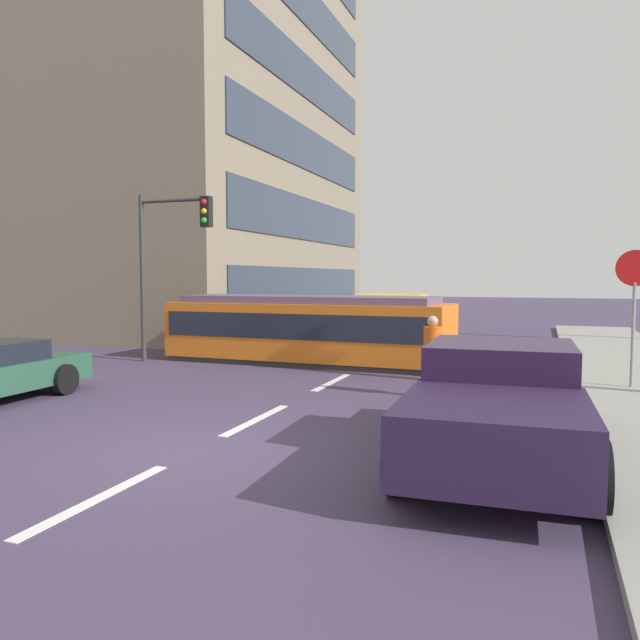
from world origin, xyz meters
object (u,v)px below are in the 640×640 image
object	(u,v)px
traffic_light_mast	(169,245)
parked_sedan_mid	(260,327)
streetcar_tram	(309,328)
pedestrian_crossing	(433,351)
stop_sign	(635,289)
pickup_truck_parked	(499,404)
city_bus	(382,316)

from	to	relation	value
traffic_light_mast	parked_sedan_mid	bearing A→B (deg)	87.30
streetcar_tram	pedestrian_crossing	world-z (taller)	streetcar_tram
pedestrian_crossing	stop_sign	distance (m)	4.49
pedestrian_crossing	pickup_truck_parked	bearing A→B (deg)	-69.51
traffic_light_mast	pedestrian_crossing	bearing A→B (deg)	-17.83
streetcar_tram	city_bus	world-z (taller)	streetcar_tram
stop_sign	pedestrian_crossing	bearing A→B (deg)	-154.04
streetcar_tram	pickup_truck_parked	world-z (taller)	streetcar_tram
pickup_truck_parked	parked_sedan_mid	xyz separation A→B (m)	(-9.23, 12.13, -0.17)
streetcar_tram	pickup_truck_parked	bearing A→B (deg)	-54.64
pickup_truck_parked	traffic_light_mast	size ratio (longest dim) A/B	1.05
streetcar_tram	parked_sedan_mid	world-z (taller)	streetcar_tram
streetcar_tram	stop_sign	distance (m)	8.46
city_bus	traffic_light_mast	bearing A→B (deg)	-122.19
streetcar_tram	stop_sign	world-z (taller)	stop_sign
pickup_truck_parked	stop_sign	world-z (taller)	stop_sign
pickup_truck_parked	stop_sign	distance (m)	6.66
parked_sedan_mid	pedestrian_crossing	bearing A→B (deg)	-46.03
city_bus	traffic_light_mast	distance (m)	8.63
city_bus	stop_sign	bearing A→B (deg)	-46.23
stop_sign	city_bus	bearing A→B (deg)	133.77
streetcar_tram	city_bus	distance (m)	5.65
city_bus	traffic_light_mast	xyz separation A→B (m)	(-4.43, -7.03, 2.32)
city_bus	stop_sign	distance (m)	10.71
stop_sign	traffic_light_mast	bearing A→B (deg)	176.81
streetcar_tram	stop_sign	xyz separation A→B (m)	(8.11, -2.09, 1.21)
pedestrian_crossing	pickup_truck_parked	xyz separation A→B (m)	(1.57, -4.20, -0.15)
streetcar_tram	city_bus	size ratio (longest dim) A/B	1.38
streetcar_tram	parked_sedan_mid	xyz separation A→B (m)	(-3.43, 3.96, -0.36)
parked_sedan_mid	stop_sign	bearing A→B (deg)	-27.67
pickup_truck_parked	stop_sign	xyz separation A→B (m)	(2.31, 6.08, 1.40)
pedestrian_crossing	traffic_light_mast	distance (m)	8.65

